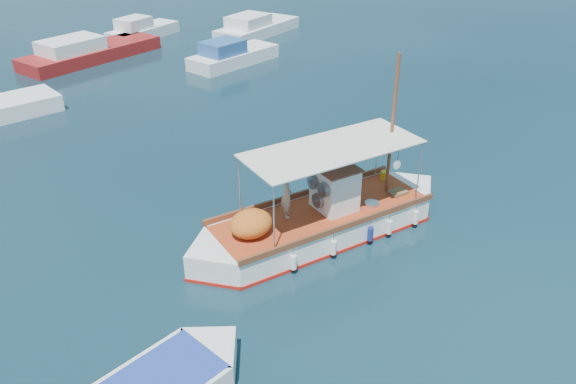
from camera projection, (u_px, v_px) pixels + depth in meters
ground at (307, 229)px, 18.69m from camera, size 160.00×160.00×0.00m
fishing_caique at (320, 221)px, 18.16m from camera, size 9.50×3.15×5.81m
bg_boat_n at (88, 53)px, 35.79m from camera, size 9.54×5.38×1.80m
bg_boat_ne at (232, 57)px, 35.05m from camera, size 6.40×3.56×1.80m
bg_boat_e at (256, 28)px, 41.65m from camera, size 7.88×5.11×1.80m
bg_boat_far_n at (142, 32)px, 40.79m from camera, size 5.99×4.08×1.80m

